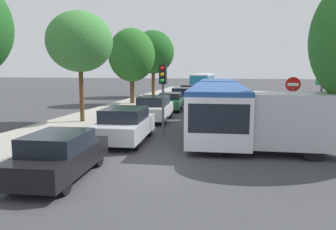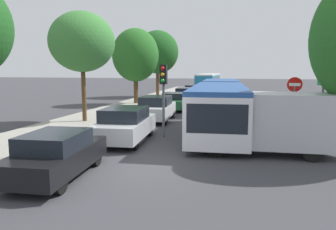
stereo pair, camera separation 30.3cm
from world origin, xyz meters
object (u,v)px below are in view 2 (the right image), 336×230
(city_bus_rear, at_px, (208,81))
(no_entry_sign, at_px, (294,97))
(queued_car_green, at_px, (174,101))
(tree_left_mid, at_px, (82,42))
(queued_car_white, at_px, (156,108))
(direction_sign_post, at_px, (323,84))
(queued_car_navy, at_px, (186,96))
(white_van, at_px, (268,121))
(tree_left_far, at_px, (135,57))
(articulated_bus, at_px, (220,100))
(queued_car_silver, at_px, (125,124))
(queued_car_red, at_px, (193,91))
(traffic_light, at_px, (163,84))
(tree_left_distant, at_px, (158,53))
(queued_car_black, at_px, (57,155))

(city_bus_rear, distance_m, no_entry_sign, 35.27)
(queued_car_green, height_order, tree_left_mid, tree_left_mid)
(queued_car_white, relative_size, no_entry_sign, 1.61)
(tree_left_mid, bearing_deg, direction_sign_post, -10.52)
(queued_car_green, distance_m, queued_car_navy, 5.04)
(city_bus_rear, xyz_separation_m, no_entry_sign, (7.63, -34.43, 0.47))
(queued_car_navy, bearing_deg, direction_sign_post, -153.53)
(white_van, distance_m, tree_left_far, 18.79)
(direction_sign_post, bearing_deg, articulated_bus, -48.02)
(queued_car_silver, height_order, queued_car_white, queued_car_white)
(queued_car_silver, bearing_deg, tree_left_far, 12.95)
(articulated_bus, height_order, direction_sign_post, direction_sign_post)
(queued_car_red, xyz_separation_m, tree_left_mid, (-3.76, -18.28, 4.00))
(city_bus_rear, height_order, no_entry_sign, no_entry_sign)
(city_bus_rear, bearing_deg, no_entry_sign, -166.36)
(city_bus_rear, distance_m, direction_sign_post, 36.65)
(articulated_bus, xyz_separation_m, queued_car_navy, (-3.83, 10.45, -0.64))
(articulated_bus, bearing_deg, direction_sign_post, 45.81)
(tree_left_mid, bearing_deg, no_entry_sign, -5.76)
(tree_left_mid, bearing_deg, queued_car_white, 25.60)
(articulated_bus, xyz_separation_m, queued_car_green, (-3.90, 5.41, -0.69))
(queued_car_silver, distance_m, tree_left_mid, 7.07)
(traffic_light, distance_m, no_entry_sign, 6.25)
(queued_car_green, distance_m, tree_left_distant, 13.15)
(tree_left_far, bearing_deg, queued_car_green, -37.47)
(queued_car_white, height_order, queued_car_green, queued_car_white)
(tree_left_far, bearing_deg, direction_sign_post, -44.78)
(city_bus_rear, xyz_separation_m, traffic_light, (1.63, -36.05, 1.09))
(queued_car_white, bearing_deg, queued_car_navy, -4.42)
(direction_sign_post, bearing_deg, white_van, 40.12)
(tree_left_distant, bearing_deg, tree_left_mid, -88.80)
(traffic_light, distance_m, tree_left_distant, 22.52)
(city_bus_rear, bearing_deg, queued_car_red, -179.30)
(white_van, relative_size, tree_left_distant, 0.67)
(city_bus_rear, bearing_deg, white_van, -169.62)
(traffic_light, bearing_deg, no_entry_sign, 107.60)
(tree_left_distant, bearing_deg, articulated_bus, -64.33)
(city_bus_rear, xyz_separation_m, queued_car_red, (-0.11, -14.99, -0.67))
(no_entry_sign, relative_size, tree_left_far, 0.42)
(queued_car_silver, xyz_separation_m, tree_left_mid, (-4.10, 4.17, 3.97))
(queued_car_green, bearing_deg, city_bus_rear, -3.85)
(queued_car_green, height_order, queued_car_red, queued_car_red)
(articulated_bus, bearing_deg, traffic_light, -30.33)
(tree_left_mid, bearing_deg, tree_left_far, 91.77)
(queued_car_black, distance_m, queued_car_white, 11.05)
(articulated_bus, relative_size, queued_car_navy, 3.73)
(articulated_bus, distance_m, queued_car_navy, 11.15)
(queued_car_silver, relative_size, tree_left_mid, 0.69)
(direction_sign_post, bearing_deg, queued_car_green, -54.86)
(tree_left_mid, xyz_separation_m, tree_left_far, (-0.32, 10.40, -0.45))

